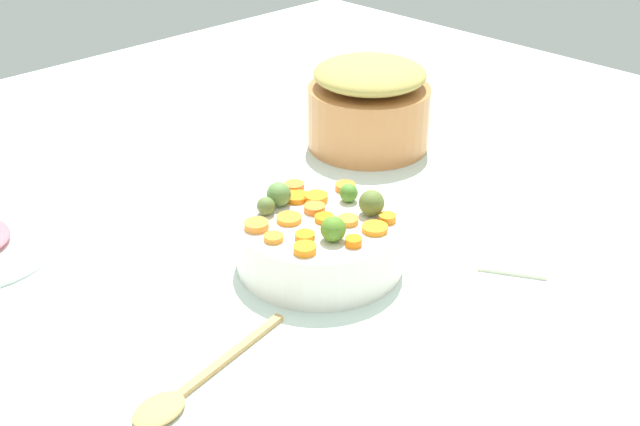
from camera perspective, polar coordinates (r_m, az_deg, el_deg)
tabletop at (r=1.20m, az=1.00°, el=-4.94°), size 2.40×2.40×0.02m
serving_bowl_carrots at (r=1.20m, az=0.00°, el=-2.08°), size 0.26×0.26×0.08m
metal_pot at (r=1.59m, az=3.54°, el=6.99°), size 0.24×0.24×0.13m
stuffing_mound at (r=1.56m, az=3.64°, el=10.06°), size 0.22×0.22×0.05m
carrot_slice_0 at (r=1.23m, az=-0.28°, el=1.11°), size 0.04×0.04×0.01m
carrot_slice_1 at (r=1.17m, az=-2.26°, el=-0.42°), size 0.04×0.04×0.01m
carrot_slice_2 at (r=1.26m, az=1.85°, el=1.92°), size 0.05×0.05×0.01m
carrot_slice_3 at (r=1.22m, az=4.10°, el=0.79°), size 0.03×0.03×0.01m
carrot_slice_4 at (r=1.13m, az=-3.39°, el=-1.81°), size 0.04×0.04×0.01m
carrot_slice_5 at (r=1.16m, az=-4.64°, el=-0.89°), size 0.04×0.04×0.01m
carrot_slice_6 at (r=1.17m, az=2.14°, el=-0.59°), size 0.04×0.04×0.01m
carrot_slice_7 at (r=1.20m, az=-0.39°, el=0.34°), size 0.04×0.04×0.01m
carrot_slice_8 at (r=1.23m, az=-1.73°, el=1.16°), size 0.05×0.05×0.01m
carrot_slice_9 at (r=1.10m, az=-1.11°, el=-2.62°), size 0.04×0.04×0.01m
carrot_slice_10 at (r=1.26m, az=-1.88°, el=1.94°), size 0.04×0.04×0.01m
carrot_slice_11 at (r=1.11m, az=2.45°, el=-2.09°), size 0.03×0.03×0.01m
carrot_slice_12 at (r=1.18m, az=0.33°, el=-0.38°), size 0.04×0.04×0.01m
carrot_slice_13 at (r=1.15m, az=4.01°, el=-1.12°), size 0.05×0.05×0.01m
carrot_slice_14 at (r=1.18m, az=4.92°, el=-0.38°), size 0.03×0.03×0.01m
carrot_slice_15 at (r=1.13m, az=-1.10°, el=-1.68°), size 0.03×0.03×0.01m
brussels_sprout_0 at (r=1.23m, az=2.10°, el=1.47°), size 0.03×0.03×0.03m
brussels_sprout_1 at (r=1.21m, az=-3.02°, el=1.37°), size 0.04×0.04×0.04m
brussels_sprout_2 at (r=1.19m, az=3.77°, el=0.74°), size 0.04×0.04×0.04m
brussels_sprout_3 at (r=1.12m, az=0.96°, el=-1.17°), size 0.04×0.04×0.04m
brussels_sprout_4 at (r=1.19m, az=-3.96°, el=0.52°), size 0.03×0.03×0.03m
wooden_spoon at (r=1.00m, az=-9.95°, el=-12.68°), size 0.27×0.07×0.01m
dish_towel at (r=1.29m, az=13.94°, el=-2.69°), size 0.17×0.16×0.01m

